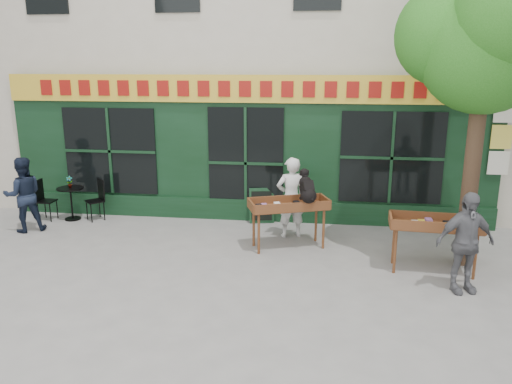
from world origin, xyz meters
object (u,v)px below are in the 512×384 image
Objects in this scene: woman at (291,198)px; bistro_table at (71,197)px; man_right at (465,243)px; book_cart_center at (289,207)px; dog at (307,185)px; man_left at (24,195)px; book_cart_right at (435,226)px.

woman is 5.15m from bistro_table.
man_right is (2.88, -2.23, -0.03)m from woman.
woman is 1.03× the size of man_right.
dog is (0.35, -0.05, 0.47)m from book_cart_center.
man_left reaches higher than dog.
man_right is at bearing -64.04° from book_cart_right.
man_right is 1.01× the size of man_left.
man_right is at bearing -51.78° from dog.
bistro_table is at bearing 145.39° from man_right.
woman reaches higher than man_right.
dog is at bearing 164.81° from book_cart_right.
book_cart_center is 2.70× the size of dog.
woman is at bearing 154.26° from book_cart_right.
man_left is (-0.58, -0.90, 0.27)m from bistro_table.
book_cart_center is at bearing 166.26° from book_cart_right.
woman is at bearing -5.40° from bistro_table.
man_left is at bearing 157.10° from book_cart_center.
dog is 0.79× the size of bistro_table.
book_cart_center is 0.65m from woman.
bistro_table is at bearing 146.95° from book_cart_center.
bistro_table is (-5.46, 1.18, -0.75)m from dog.
book_cart_right is 2.03× the size of bistro_table.
book_cart_right is at bearing 129.54° from woman.
book_cart_right reaches higher than bistro_table.
woman is 1.10× the size of book_cart_right.
book_cart_center is 1.00× the size of man_left.
book_cart_center is 0.99× the size of man_right.
dog is 6.07m from man_left.
dog is at bearing 96.01° from woman.
man_left is (-5.70, 0.23, -0.01)m from book_cart_center.
bistro_table is (-7.99, 2.72, -0.27)m from man_right.
man_right is 2.15× the size of bistro_table.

